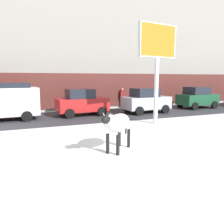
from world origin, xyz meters
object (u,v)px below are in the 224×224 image
Objects in this scene: billboard at (158,47)px; car_darkgreen_hatchback at (197,98)px; car_silver_hatchback at (146,101)px; car_red_hatchback at (82,102)px; cow_holstein at (118,124)px; pedestrian_by_cars at (122,98)px.

car_darkgreen_hatchback is at bearing 31.89° from billboard.
billboard is 5.28m from car_silver_hatchback.
car_red_hatchback is 4.83m from car_silver_hatchback.
cow_holstein is 11.94m from pedestrian_by_cars.
billboard is 7.93m from pedestrian_by_cars.
cow_holstein is at bearing -115.38° from pedestrian_by_cars.
billboard is 1.55× the size of car_silver_hatchback.
car_silver_hatchback is (4.79, -0.63, 0.00)m from car_red_hatchback.
car_silver_hatchback is 2.08× the size of pedestrian_by_cars.
cow_holstein is at bearing -137.06° from billboard.
billboard is 1.55× the size of car_red_hatchback.
car_darkgreen_hatchback is (7.11, 4.42, -3.39)m from billboard.
cow_holstein is 0.98× the size of pedestrian_by_cars.
pedestrian_by_cars is (4.35, 2.69, -0.05)m from car_red_hatchback.
car_red_hatchback is at bearing 172.56° from car_silver_hatchback.
car_red_hatchback is 5.12m from pedestrian_by_cars.
car_red_hatchback is 2.08× the size of pedestrian_by_cars.
billboard is at bearing -53.38° from car_red_hatchback.
car_red_hatchback is at bearing -148.24° from pedestrian_by_cars.
pedestrian_by_cars is at bearing 97.56° from car_silver_hatchback.
car_darkgreen_hatchback is at bearing 36.26° from cow_holstein.
billboard is 9.03m from car_darkgreen_hatchback.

